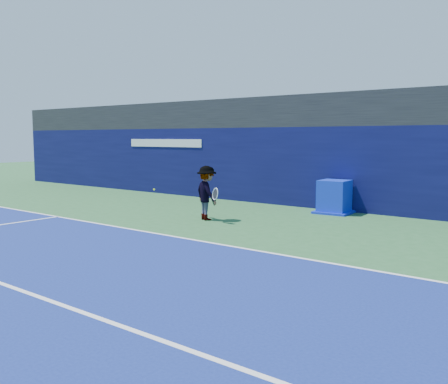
{
  "coord_description": "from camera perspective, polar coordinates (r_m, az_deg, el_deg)",
  "views": [
    {
      "loc": [
        9.39,
        -6.37,
        2.63
      ],
      "look_at": [
        0.27,
        5.2,
        1.0
      ],
      "focal_mm": 40.0,
      "sensor_mm": 36.0,
      "label": 1
    }
  ],
  "objects": [
    {
      "name": "equipment_cart",
      "position": [
        17.66,
        12.49,
        -0.69
      ],
      "size": [
        1.28,
        1.28,
        1.15
      ],
      "color": "#0D25C2",
      "rests_on": "ground"
    },
    {
      "name": "stadium_band",
      "position": [
        20.21,
        10.66,
        8.96
      ],
      "size": [
        36.0,
        3.0,
        1.2
      ],
      "primitive_type": "cube",
      "color": "black",
      "rests_on": "back_wall_assembly"
    },
    {
      "name": "ground",
      "position": [
        11.65,
        -17.26,
        -7.03
      ],
      "size": [
        80.0,
        80.0,
        0.0
      ],
      "primitive_type": "plane",
      "color": "#2A5E31",
      "rests_on": "ground"
    },
    {
      "name": "tennis_player",
      "position": [
        15.82,
        -1.98,
        -0.11
      ],
      "size": [
        1.39,
        1.05,
        1.72
      ],
      "color": "white",
      "rests_on": "ground"
    },
    {
      "name": "tennis_ball",
      "position": [
        16.55,
        -8.0,
        0.28
      ],
      "size": [
        0.07,
        0.07,
        0.07
      ],
      "color": "#B2E419",
      "rests_on": "ground"
    },
    {
      "name": "baseline",
      "position": [
        13.52,
        -6.7,
        -4.91
      ],
      "size": [
        24.0,
        0.1,
        0.01
      ],
      "primitive_type": "cube",
      "color": "white",
      "rests_on": "ground"
    },
    {
      "name": "back_wall_assembly",
      "position": [
        19.34,
        9.15,
        2.89
      ],
      "size": [
        36.0,
        1.03,
        3.0
      ],
      "color": "#0A0C3B",
      "rests_on": "ground"
    }
  ]
}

